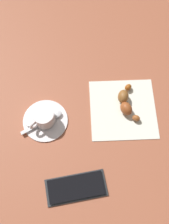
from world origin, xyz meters
name	(u,v)px	position (x,y,z in m)	size (l,w,h in m)	color
ground_plane	(89,119)	(0.00, 0.00, 0.00)	(1.80, 1.80, 0.00)	#9E5439
saucer	(45,119)	(0.12, 0.00, 0.00)	(0.12, 0.12, 0.01)	white
espresso_cup	(44,116)	(0.12, 0.00, 0.03)	(0.07, 0.07, 0.05)	white
teaspoon	(48,119)	(0.11, 0.00, 0.01)	(0.11, 0.07, 0.01)	silver
sugar_packet	(32,116)	(0.15, -0.01, 0.01)	(0.06, 0.02, 0.01)	white
napkin	(123,109)	(-0.09, -0.02, 0.00)	(0.18, 0.18, 0.00)	silver
croissant	(126,102)	(-0.10, -0.04, 0.02)	(0.06, 0.12, 0.03)	#924816
cell_phone	(76,187)	(0.04, 0.18, 0.01)	(0.16, 0.09, 0.01)	black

